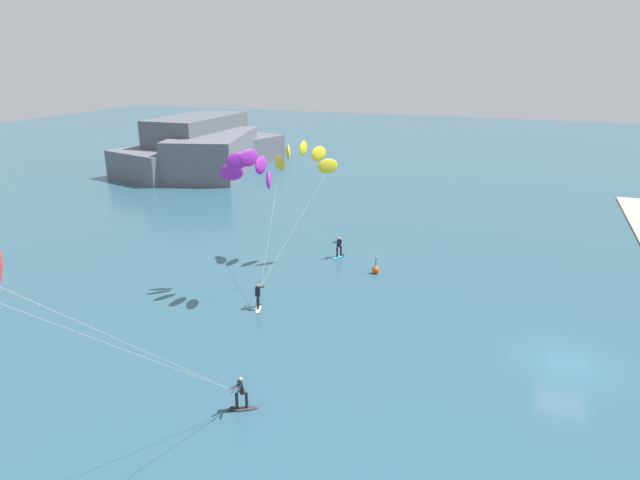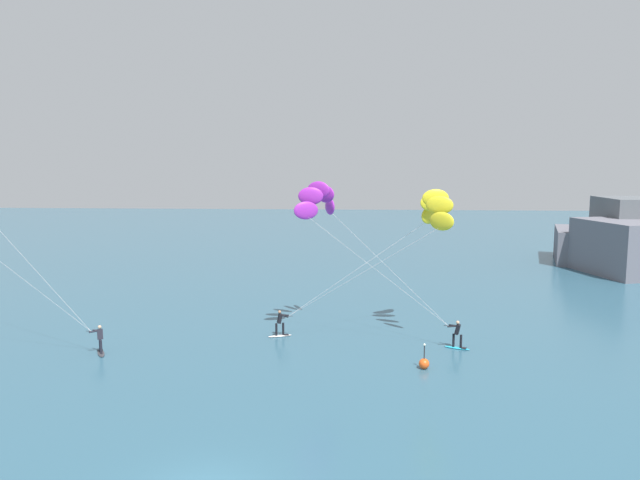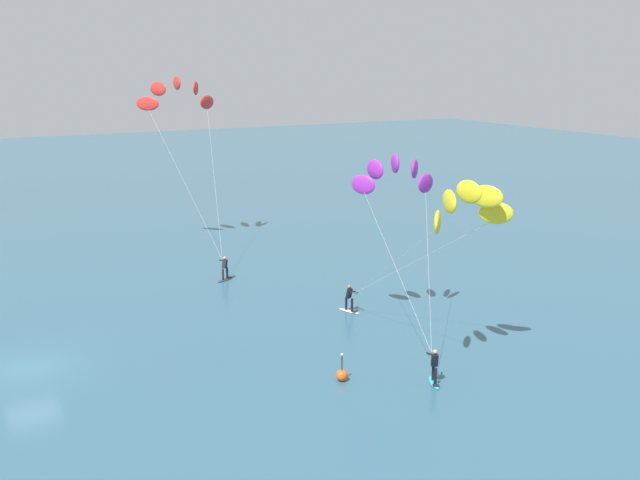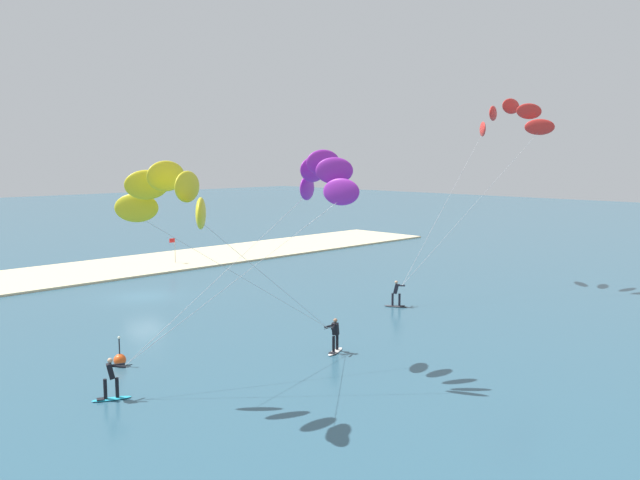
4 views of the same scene
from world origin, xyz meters
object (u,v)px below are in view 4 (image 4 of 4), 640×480
Objects in this scene: kitesurfer_mid_water at (507,123)px; kitesurfer_far_out at (314,185)px; kitesurfer_nearshore at (176,202)px; beach_flag at (174,245)px; marker_buoy at (120,360)px.

kitesurfer_far_out is (23.76, 4.51, -3.59)m from kitesurfer_mid_water.
kitesurfer_far_out reaches higher than kitesurfer_nearshore.
beach_flag is (-11.73, -29.52, -6.48)m from kitesurfer_far_out.
marker_buoy is at bearing -4.32° from kitesurfer_mid_water.
kitesurfer_far_out is 32.42m from beach_flag.
beach_flag reaches higher than marker_buoy.
kitesurfer_nearshore is 30.72m from kitesurfer_mid_water.
kitesurfer_mid_water reaches higher than kitesurfer_nearshore.
kitesurfer_nearshore is 6.49m from kitesurfer_far_out.
marker_buoy is at bearing -96.99° from kitesurfer_nearshore.
marker_buoy is 0.63× the size of beach_flag.
kitesurfer_mid_water is at bearing 175.68° from marker_buoy.
kitesurfer_mid_water is at bearing -169.24° from kitesurfer_far_out.
beach_flag is at bearing -122.18° from kitesurfer_nearshore.
kitesurfer_far_out is (-6.45, 0.62, 0.44)m from kitesurfer_nearshore.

